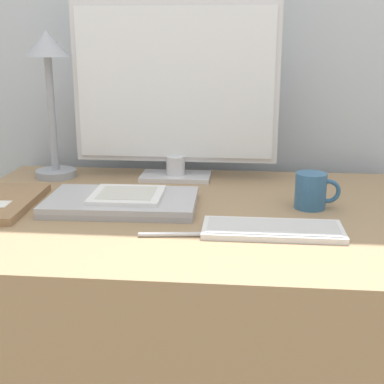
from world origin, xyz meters
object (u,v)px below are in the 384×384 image
(keyboard, at_px, (273,229))
(laptop, at_px, (122,202))
(ereader, at_px, (127,195))
(coffee_mug, at_px, (312,191))
(desk_lamp, at_px, (49,76))
(pen, at_px, (174,234))
(monitor, at_px, (175,90))

(keyboard, distance_m, laptop, 0.36)
(keyboard, bearing_deg, ereader, 157.13)
(coffee_mug, bearing_deg, laptop, -175.14)
(desk_lamp, relative_size, pen, 2.81)
(ereader, relative_size, coffee_mug, 1.59)
(ereader, bearing_deg, coffee_mug, 4.81)
(laptop, relative_size, ereader, 2.11)
(monitor, relative_size, pen, 3.91)
(desk_lamp, height_order, pen, desk_lamp)
(laptop, relative_size, pen, 2.45)
(ereader, height_order, coffee_mug, coffee_mug)
(desk_lamp, bearing_deg, monitor, 2.72)
(keyboard, relative_size, laptop, 0.81)
(ereader, height_order, desk_lamp, desk_lamp)
(ereader, bearing_deg, keyboard, -22.87)
(monitor, bearing_deg, desk_lamp, -177.28)
(laptop, xyz_separation_m, pen, (0.14, -0.18, -0.01))
(monitor, distance_m, ereader, 0.35)
(monitor, relative_size, coffee_mug, 5.35)
(coffee_mug, relative_size, pen, 0.73)
(ereader, bearing_deg, monitor, 74.33)
(monitor, bearing_deg, pen, -83.16)
(laptop, bearing_deg, pen, -50.85)
(desk_lamp, relative_size, coffee_mug, 3.85)
(desk_lamp, distance_m, coffee_mug, 0.75)
(desk_lamp, height_order, coffee_mug, desk_lamp)
(monitor, bearing_deg, coffee_mug, -35.00)
(pen, bearing_deg, desk_lamp, 131.84)
(keyboard, relative_size, coffee_mug, 2.72)
(laptop, bearing_deg, monitor, 71.99)
(ereader, distance_m, coffee_mug, 0.42)
(desk_lamp, distance_m, pen, 0.64)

